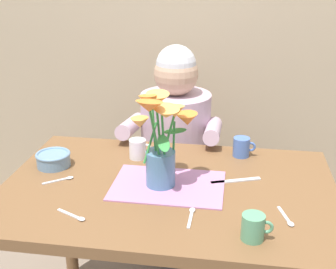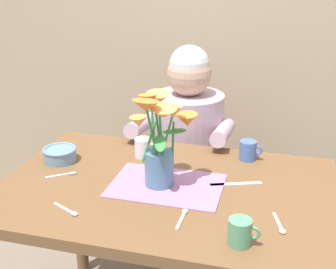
{
  "view_description": "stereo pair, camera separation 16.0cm",
  "coord_description": "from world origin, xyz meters",
  "px_view_note": "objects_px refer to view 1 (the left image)",
  "views": [
    {
      "loc": [
        0.22,
        -1.42,
        1.51
      ],
      "look_at": [
        -0.01,
        0.05,
        0.92
      ],
      "focal_mm": 48.04,
      "sensor_mm": 36.0,
      "label": 1
    },
    {
      "loc": [
        0.38,
        -1.38,
        1.51
      ],
      "look_at": [
        -0.01,
        0.05,
        0.92
      ],
      "focal_mm": 48.04,
      "sensor_mm": 36.0,
      "label": 2
    }
  ],
  "objects_px": {
    "dinner_knife": "(236,181)",
    "ceramic_mug": "(254,227)",
    "coffee_cup": "(138,149)",
    "ceramic_bowl": "(53,159)",
    "flower_vase": "(161,139)",
    "tea_cup": "(242,147)",
    "seated_person": "(175,159)"
  },
  "relations": [
    {
      "from": "coffee_cup",
      "to": "seated_person",
      "type": "bearing_deg",
      "value": 75.87
    },
    {
      "from": "ceramic_bowl",
      "to": "dinner_knife",
      "type": "relative_size",
      "value": 0.72
    },
    {
      "from": "flower_vase",
      "to": "tea_cup",
      "type": "bearing_deg",
      "value": 47.72
    },
    {
      "from": "ceramic_mug",
      "to": "coffee_cup",
      "type": "bearing_deg",
      "value": 132.01
    },
    {
      "from": "seated_person",
      "to": "ceramic_bowl",
      "type": "xyz_separation_m",
      "value": [
        -0.41,
        -0.52,
        0.21
      ]
    },
    {
      "from": "seated_person",
      "to": "flower_vase",
      "type": "distance_m",
      "value": 0.72
    },
    {
      "from": "flower_vase",
      "to": "dinner_knife",
      "type": "height_order",
      "value": "flower_vase"
    },
    {
      "from": "ceramic_mug",
      "to": "coffee_cup",
      "type": "distance_m",
      "value": 0.68
    },
    {
      "from": "ceramic_bowl",
      "to": "ceramic_mug",
      "type": "bearing_deg",
      "value": -26.29
    },
    {
      "from": "seated_person",
      "to": "ceramic_mug",
      "type": "xyz_separation_m",
      "value": [
        0.36,
        -0.9,
        0.22
      ]
    },
    {
      "from": "seated_person",
      "to": "tea_cup",
      "type": "height_order",
      "value": "seated_person"
    },
    {
      "from": "flower_vase",
      "to": "ceramic_mug",
      "type": "bearing_deg",
      "value": -41.38
    },
    {
      "from": "ceramic_bowl",
      "to": "ceramic_mug",
      "type": "distance_m",
      "value": 0.86
    },
    {
      "from": "dinner_knife",
      "to": "ceramic_bowl",
      "type": "bearing_deg",
      "value": 157.77
    },
    {
      "from": "seated_person",
      "to": "ceramic_mug",
      "type": "bearing_deg",
      "value": -70.73
    },
    {
      "from": "tea_cup",
      "to": "coffee_cup",
      "type": "height_order",
      "value": "same"
    },
    {
      "from": "seated_person",
      "to": "ceramic_mug",
      "type": "distance_m",
      "value": 0.99
    },
    {
      "from": "seated_person",
      "to": "tea_cup",
      "type": "xyz_separation_m",
      "value": [
        0.32,
        -0.31,
        0.22
      ]
    },
    {
      "from": "ceramic_bowl",
      "to": "dinner_knife",
      "type": "height_order",
      "value": "ceramic_bowl"
    },
    {
      "from": "flower_vase",
      "to": "ceramic_mug",
      "type": "distance_m",
      "value": 0.45
    },
    {
      "from": "seated_person",
      "to": "coffee_cup",
      "type": "xyz_separation_m",
      "value": [
        -0.1,
        -0.39,
        0.22
      ]
    },
    {
      "from": "seated_person",
      "to": "ceramic_mug",
      "type": "relative_size",
      "value": 12.2
    },
    {
      "from": "ceramic_bowl",
      "to": "ceramic_mug",
      "type": "height_order",
      "value": "ceramic_mug"
    },
    {
      "from": "ceramic_mug",
      "to": "coffee_cup",
      "type": "height_order",
      "value": "same"
    },
    {
      "from": "seated_person",
      "to": "ceramic_bowl",
      "type": "bearing_deg",
      "value": -130.66
    },
    {
      "from": "ceramic_bowl",
      "to": "flower_vase",
      "type": "bearing_deg",
      "value": -12.39
    },
    {
      "from": "dinner_knife",
      "to": "tea_cup",
      "type": "distance_m",
      "value": 0.24
    },
    {
      "from": "ceramic_bowl",
      "to": "ceramic_mug",
      "type": "relative_size",
      "value": 1.46
    },
    {
      "from": "dinner_knife",
      "to": "ceramic_mug",
      "type": "relative_size",
      "value": 2.04
    },
    {
      "from": "ceramic_bowl",
      "to": "seated_person",
      "type": "bearing_deg",
      "value": 51.63
    },
    {
      "from": "ceramic_bowl",
      "to": "coffee_cup",
      "type": "relative_size",
      "value": 1.46
    },
    {
      "from": "tea_cup",
      "to": "dinner_knife",
      "type": "bearing_deg",
      "value": -94.67
    }
  ]
}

